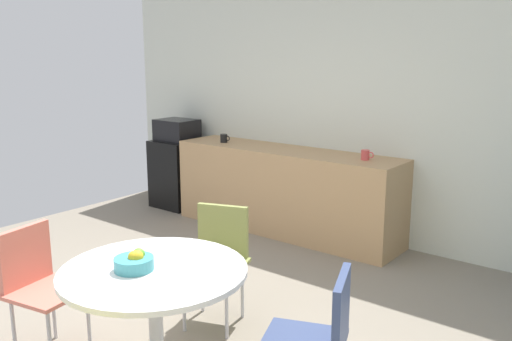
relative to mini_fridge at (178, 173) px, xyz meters
The scene contains 11 objects.
wall_back 2.30m from the mini_fridge, ahead, with size 6.00×0.10×2.60m, color silver.
counter_block 1.64m from the mini_fridge, ahead, with size 2.57×0.60×0.90m, color tan.
mini_fridge is the anchor object (origin of this frame).
microwave 0.55m from the mini_fridge, ahead, with size 0.48×0.38×0.26m, color black.
round_table 3.90m from the mini_fridge, 45.60° to the right, with size 1.02×1.02×0.75m.
chair_navy 4.34m from the mini_fridge, 34.19° to the right, with size 0.55×0.55×0.83m.
chair_olive 3.07m from the mini_fridge, 38.44° to the right, with size 0.54×0.54×0.83m.
chair_coral 3.46m from the mini_fridge, 58.52° to the right, with size 0.49×0.49×0.83m.
fruit_bowl 3.92m from the mini_fridge, 47.05° to the right, with size 0.21×0.21×0.11m.
mug_white 0.99m from the mini_fridge, ahead, with size 0.13×0.08×0.09m.
mug_green 2.62m from the mini_fridge, ahead, with size 0.13×0.08×0.09m.
Camera 1 is at (2.77, -1.96, 1.90)m, focal length 38.10 mm.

